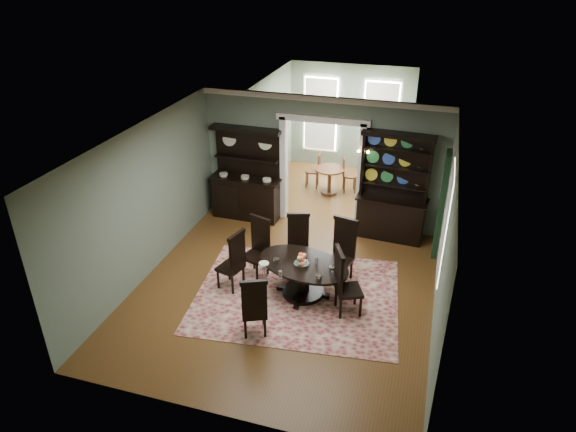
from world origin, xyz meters
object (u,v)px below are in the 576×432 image
(sideboard, at_px, (247,187))
(parlor_table, at_px, (330,177))
(dining_table, at_px, (303,273))
(welsh_dresser, at_px, (392,201))

(sideboard, relative_size, parlor_table, 2.85)
(dining_table, xyz_separation_m, parlor_table, (-0.51, 4.50, -0.02))
(welsh_dresser, relative_size, parlor_table, 3.13)
(sideboard, height_order, parlor_table, sideboard)
(parlor_table, bearing_deg, welsh_dresser, -45.42)
(dining_table, xyz_separation_m, welsh_dresser, (1.28, 2.68, 0.39))
(sideboard, distance_m, welsh_dresser, 3.40)
(sideboard, height_order, welsh_dresser, welsh_dresser)
(dining_table, distance_m, sideboard, 3.44)
(parlor_table, bearing_deg, dining_table, -83.51)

